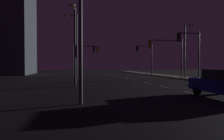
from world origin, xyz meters
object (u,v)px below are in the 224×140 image
(traffic_light_mid_right, at_px, (83,54))
(traffic_light_near_left, at_px, (86,54))
(street_lamp_median, at_px, (75,41))
(traffic_light_near_right, at_px, (145,54))
(street_lamp_across_street, at_px, (74,38))
(traffic_light_mid_left, at_px, (190,46))
(street_lamp_corner, at_px, (76,1))
(traffic_light_overhead_east, at_px, (167,50))
(street_lamp_mid_block, at_px, (186,46))

(traffic_light_mid_right, bearing_deg, traffic_light_near_left, 14.28)
(traffic_light_mid_right, bearing_deg, street_lamp_median, -99.92)
(street_lamp_median, bearing_deg, traffic_light_near_right, 37.72)
(street_lamp_across_street, bearing_deg, traffic_light_mid_left, 15.91)
(traffic_light_near_left, bearing_deg, traffic_light_mid_right, -165.72)
(traffic_light_near_left, height_order, street_lamp_across_street, street_lamp_across_street)
(traffic_light_mid_right, relative_size, street_lamp_across_street, 0.77)
(traffic_light_near_left, height_order, street_lamp_corner, street_lamp_corner)
(traffic_light_overhead_east, relative_size, street_lamp_median, 0.65)
(traffic_light_near_right, relative_size, traffic_light_overhead_east, 1.04)
(traffic_light_near_left, relative_size, street_lamp_corner, 0.65)
(street_lamp_across_street, bearing_deg, traffic_light_mid_right, 84.10)
(traffic_light_mid_left, bearing_deg, traffic_light_near_right, 90.89)
(street_lamp_corner, bearing_deg, traffic_light_overhead_east, 52.63)
(traffic_light_near_right, height_order, street_lamp_across_street, street_lamp_across_street)
(traffic_light_overhead_east, xyz_separation_m, street_lamp_mid_block, (2.90, 0.15, 0.55))
(traffic_light_near_right, height_order, street_lamp_mid_block, street_lamp_mid_block)
(street_lamp_median, bearing_deg, traffic_light_mid_right, 80.08)
(traffic_light_mid_left, distance_m, street_lamp_across_street, 13.52)
(traffic_light_near_right, xyz_separation_m, traffic_light_overhead_east, (-0.76, -10.11, -0.05))
(street_lamp_corner, relative_size, street_lamp_across_street, 1.18)
(street_lamp_mid_block, xyz_separation_m, street_lamp_corner, (-15.00, -15.99, 0.32))
(traffic_light_overhead_east, bearing_deg, traffic_light_mid_right, 140.41)
(traffic_light_near_left, xyz_separation_m, street_lamp_across_street, (-2.20, -16.20, 0.44))
(traffic_light_near_right, bearing_deg, street_lamp_median, -142.28)
(traffic_light_near_left, xyz_separation_m, street_lamp_corner, (-2.27, -24.55, 1.06))
(street_lamp_mid_block, bearing_deg, traffic_light_mid_left, -116.05)
(street_lamp_across_street, bearing_deg, traffic_light_near_left, 82.28)
(traffic_light_mid_right, height_order, street_lamp_median, street_lamp_median)
(traffic_light_near_right, relative_size, street_lamp_median, 0.67)
(traffic_light_near_right, relative_size, traffic_light_mid_right, 1.04)
(traffic_light_overhead_east, bearing_deg, traffic_light_mid_left, -75.57)
(street_lamp_median, xyz_separation_m, street_lamp_across_street, (-0.23, -7.90, -0.65))
(traffic_light_overhead_east, bearing_deg, traffic_light_near_right, 85.71)
(traffic_light_near_left, relative_size, street_lamp_median, 0.65)
(traffic_light_near_right, xyz_separation_m, street_lamp_across_street, (-12.78, -17.61, 0.20))
(traffic_light_overhead_east, xyz_separation_m, street_lamp_median, (-11.79, 0.40, 0.89))
(street_lamp_mid_block, bearing_deg, street_lamp_across_street, -152.88)
(street_lamp_corner, xyz_separation_m, street_lamp_across_street, (0.08, 8.34, -0.62))
(traffic_light_overhead_east, bearing_deg, traffic_light_near_left, 138.46)
(street_lamp_mid_block, distance_m, street_lamp_corner, 21.93)
(traffic_light_mid_left, relative_size, traffic_light_overhead_east, 1.08)
(traffic_light_mid_left, xyz_separation_m, street_lamp_corner, (-13.08, -12.05, 0.70))
(street_lamp_mid_block, height_order, street_lamp_median, street_lamp_median)
(traffic_light_near_left, xyz_separation_m, street_lamp_median, (-1.96, -8.30, 1.08))
(street_lamp_mid_block, bearing_deg, street_lamp_median, 179.00)
(traffic_light_near_left, xyz_separation_m, street_lamp_mid_block, (12.73, -8.56, 0.74))
(traffic_light_mid_left, height_order, traffic_light_near_left, traffic_light_mid_left)
(traffic_light_near_left, bearing_deg, traffic_light_mid_left, -49.16)
(traffic_light_mid_right, bearing_deg, street_lamp_mid_block, -32.42)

